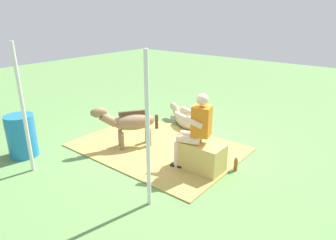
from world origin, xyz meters
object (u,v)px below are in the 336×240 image
at_px(pony_standing, 130,122).
at_px(water_barrel, 22,136).
at_px(hay_bale, 203,157).
at_px(tent_pole_right, 23,110).
at_px(pony_lying, 184,119).
at_px(person_seated, 195,128).
at_px(soda_bottle, 236,164).
at_px(tent_pole_left, 148,133).

height_order(pony_standing, water_barrel, pony_standing).
height_order(hay_bale, water_barrel, water_barrel).
relative_size(hay_bale, pony_standing, 0.62).
distance_m(pony_standing, tent_pole_right, 1.96).
distance_m(pony_lying, water_barrel, 3.56).
xyz_separation_m(hay_bale, tent_pole_right, (2.33, 1.86, 0.86)).
distance_m(person_seated, soda_bottle, 0.98).
distance_m(pony_standing, tent_pole_left, 2.08).
distance_m(hay_bale, tent_pole_right, 3.11).
bearing_deg(pony_standing, tent_pole_left, 142.98).
bearing_deg(tent_pole_left, tent_pole_right, 13.57).
xyz_separation_m(person_seated, pony_lying, (1.34, -1.58, -0.59)).
distance_m(pony_lying, soda_bottle, 2.31).
xyz_separation_m(hay_bale, pony_standing, (1.67, 0.11, 0.29)).
relative_size(person_seated, tent_pole_right, 0.62).
bearing_deg(tent_pole_right, person_seated, -139.85).
height_order(soda_bottle, water_barrel, water_barrel).
height_order(water_barrel, tent_pole_right, tent_pole_right).
relative_size(soda_bottle, tent_pole_left, 0.12).
relative_size(tent_pole_left, tent_pole_right, 1.00).
bearing_deg(person_seated, tent_pole_right, 40.15).
distance_m(hay_bale, pony_lying, 2.16).
height_order(person_seated, tent_pole_left, tent_pole_left).
distance_m(soda_bottle, tent_pole_right, 3.70).
distance_m(person_seated, tent_pole_right, 2.86).
relative_size(person_seated, soda_bottle, 5.18).
bearing_deg(soda_bottle, hay_bale, 36.82).
height_order(hay_bale, tent_pole_left, tent_pole_left).
bearing_deg(person_seated, hay_bale, -168.54).
relative_size(pony_standing, tent_pole_left, 0.53).
xyz_separation_m(hay_bale, pony_lying, (1.50, -1.55, -0.06)).
xyz_separation_m(pony_standing, tent_pole_right, (0.67, 1.75, 0.57)).
bearing_deg(soda_bottle, tent_pole_right, 38.33).
bearing_deg(tent_pole_left, hay_bale, -92.94).
bearing_deg(tent_pole_right, pony_standing, -110.88).
xyz_separation_m(pony_lying, tent_pole_left, (-1.43, 2.87, 0.92)).
height_order(tent_pole_left, tent_pole_right, same).
distance_m(soda_bottle, water_barrel, 4.03).
distance_m(pony_standing, soda_bottle, 2.22).
height_order(pony_standing, soda_bottle, pony_standing).
height_order(pony_standing, pony_lying, pony_standing).
bearing_deg(water_barrel, tent_pole_right, 163.75).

